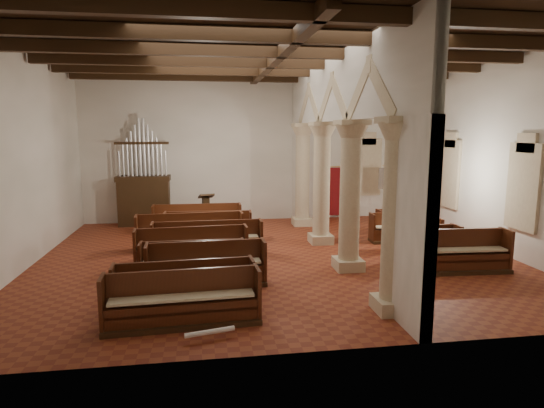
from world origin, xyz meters
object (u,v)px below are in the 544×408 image
at_px(pipe_organ, 144,191).
at_px(nave_pew_0, 183,307).
at_px(processional_banner, 384,203).
at_px(aisle_pew_0, 465,257).
at_px(lectern, 206,214).

relative_size(pipe_organ, nave_pew_0, 1.43).
height_order(processional_banner, nave_pew_0, processional_banner).
height_order(nave_pew_0, aisle_pew_0, aisle_pew_0).
xyz_separation_m(lectern, aisle_pew_0, (6.93, -6.59, -0.20)).
xyz_separation_m(pipe_organ, lectern, (2.46, -1.06, -0.79)).
bearing_deg(processional_banner, nave_pew_0, -127.05).
bearing_deg(lectern, pipe_organ, 143.29).
distance_m(pipe_organ, lectern, 2.79).
bearing_deg(pipe_organ, lectern, -23.30).
height_order(pipe_organ, nave_pew_0, pipe_organ).
xyz_separation_m(pipe_organ, processional_banner, (9.78, -0.99, -0.56)).
bearing_deg(pipe_organ, aisle_pew_0, -39.17).
bearing_deg(aisle_pew_0, lectern, 139.51).
relative_size(nave_pew_0, aisle_pew_0, 1.30).
bearing_deg(processional_banner, aisle_pew_0, -89.50).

